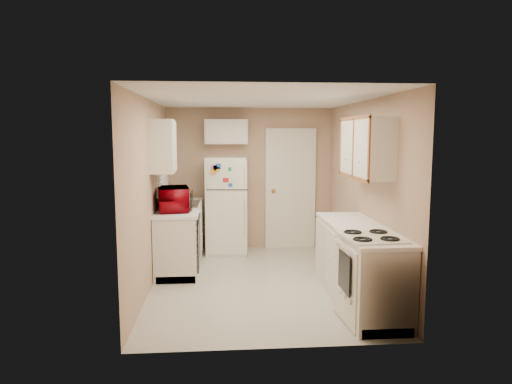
{
  "coord_description": "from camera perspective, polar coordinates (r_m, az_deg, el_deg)",
  "views": [
    {
      "loc": [
        -0.49,
        -5.85,
        1.96
      ],
      "look_at": [
        0.0,
        0.5,
        1.15
      ],
      "focal_mm": 32.0,
      "sensor_mm": 36.0,
      "label": 1
    }
  ],
  "objects": [
    {
      "name": "right_counter",
      "position": [
        5.51,
        12.7,
        -8.84
      ],
      "size": [
        0.6,
        2.0,
        0.9
      ],
      "primitive_type": "cube",
      "color": "silver",
      "rests_on": "floor"
    },
    {
      "name": "microwave",
      "position": [
        6.44,
        -10.25,
        -1.0
      ],
      "size": [
        0.64,
        0.42,
        0.4
      ],
      "primitive_type": "imported",
      "rotation": [
        0.0,
        0.0,
        1.73
      ],
      "color": "#7F000A",
      "rests_on": "left_counter"
    },
    {
      "name": "wall_back",
      "position": [
        7.81,
        -0.79,
        1.65
      ],
      "size": [
        2.8,
        2.8,
        0.0
      ],
      "primitive_type": "plane",
      "color": "tan",
      "rests_on": "floor"
    },
    {
      "name": "ceiling",
      "position": [
        5.89,
        0.38,
        11.53
      ],
      "size": [
        3.8,
        3.8,
        0.0
      ],
      "primitive_type": "plane",
      "color": "white",
      "rests_on": "floor"
    },
    {
      "name": "upper_cabinet_right",
      "position": [
        5.63,
        13.65,
        5.42
      ],
      "size": [
        0.3,
        1.2,
        0.7
      ],
      "primitive_type": "cube",
      "color": "silver",
      "rests_on": "wall_right"
    },
    {
      "name": "dishwasher",
      "position": [
        6.34,
        -7.23,
        -6.23
      ],
      "size": [
        0.03,
        0.58,
        0.72
      ],
      "primitive_type": "cube",
      "color": "black",
      "rests_on": "floor"
    },
    {
      "name": "interior_door",
      "position": [
        7.86,
        4.33,
        0.35
      ],
      "size": [
        0.86,
        0.06,
        2.08
      ],
      "primitive_type": "cube",
      "color": "silver",
      "rests_on": "floor"
    },
    {
      "name": "stove",
      "position": [
        5.01,
        13.96,
        -10.94
      ],
      "size": [
        0.6,
        0.72,
        0.83
      ],
      "primitive_type": "cube",
      "rotation": [
        0.0,
        0.0,
        0.07
      ],
      "color": "silver",
      "rests_on": "floor"
    },
    {
      "name": "upper_cabinet_left",
      "position": [
        6.12,
        -11.59,
        5.6
      ],
      "size": [
        0.3,
        0.45,
        0.7
      ],
      "primitive_type": "cube",
      "color": "silver",
      "rests_on": "wall_left"
    },
    {
      "name": "floor",
      "position": [
        6.19,
        0.36,
        -11.21
      ],
      "size": [
        3.8,
        3.8,
        0.0
      ],
      "primitive_type": "plane",
      "color": "beige",
      "rests_on": "ground"
    },
    {
      "name": "window_blinds",
      "position": [
        6.97,
        -11.61,
        4.13
      ],
      "size": [
        0.1,
        0.98,
        1.08
      ],
      "primitive_type": "cube",
      "color": "silver",
      "rests_on": "wall_left"
    },
    {
      "name": "sink",
      "position": [
        7.02,
        -9.35,
        -1.87
      ],
      "size": [
        0.54,
        0.74,
        0.16
      ],
      "primitive_type": "cube",
      "color": "gray",
      "rests_on": "left_counter"
    },
    {
      "name": "left_counter",
      "position": [
        6.95,
        -9.38,
        -5.41
      ],
      "size": [
        0.6,
        1.8,
        0.9
      ],
      "primitive_type": "cube",
      "color": "silver",
      "rests_on": "floor"
    },
    {
      "name": "wall_front",
      "position": [
        4.06,
        2.62,
        -3.55
      ],
      "size": [
        2.8,
        2.8,
        0.0
      ],
      "primitive_type": "plane",
      "color": "tan",
      "rests_on": "floor"
    },
    {
      "name": "wall_right",
      "position": [
        6.2,
        13.38,
        0.0
      ],
      "size": [
        3.8,
        3.8,
        0.0
      ],
      "primitive_type": "plane",
      "color": "tan",
      "rests_on": "floor"
    },
    {
      "name": "cabinet_over_fridge",
      "position": [
        7.61,
        -3.76,
        7.52
      ],
      "size": [
        0.7,
        0.3,
        0.4
      ],
      "primitive_type": "cube",
      "color": "silver",
      "rests_on": "wall_back"
    },
    {
      "name": "refrigerator",
      "position": [
        7.54,
        -3.6,
        -1.67
      ],
      "size": [
        0.71,
        0.7,
        1.59
      ],
      "primitive_type": "cube",
      "rotation": [
        0.0,
        0.0,
        -0.1
      ],
      "color": "silver",
      "rests_on": "floor"
    },
    {
      "name": "soap_bottle",
      "position": [
        7.53,
        -9.4,
        -0.19
      ],
      "size": [
        0.1,
        0.1,
        0.18
      ],
      "primitive_type": "imported",
      "rotation": [
        0.0,
        0.0,
        0.27
      ],
      "color": "white",
      "rests_on": "left_counter"
    },
    {
      "name": "wall_left",
      "position": [
        5.97,
        -13.14,
        -0.25
      ],
      "size": [
        3.8,
        3.8,
        0.0
      ],
      "primitive_type": "plane",
      "color": "tan",
      "rests_on": "floor"
    }
  ]
}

